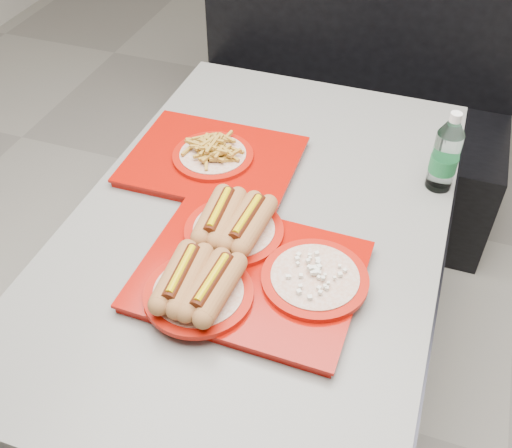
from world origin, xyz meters
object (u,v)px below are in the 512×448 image
(tray_near, at_px, (242,265))
(water_bottle, at_px, (445,156))
(diner_table, at_px, (258,265))
(tray_far, at_px, (213,158))
(booth_bench, at_px, (344,112))

(tray_near, xyz_separation_m, water_bottle, (0.38, 0.47, 0.06))
(diner_table, distance_m, tray_far, 0.32)
(diner_table, distance_m, booth_bench, 1.11)
(tray_near, bearing_deg, booth_bench, 91.25)
(booth_bench, height_order, tray_far, booth_bench)
(booth_bench, xyz_separation_m, water_bottle, (0.41, -0.81, 0.45))
(water_bottle, bearing_deg, tray_near, -128.68)
(diner_table, xyz_separation_m, tray_near, (0.03, -0.19, 0.20))
(diner_table, bearing_deg, tray_far, 138.16)
(diner_table, distance_m, tray_near, 0.28)
(booth_bench, relative_size, water_bottle, 6.04)
(diner_table, relative_size, water_bottle, 6.35)
(tray_near, distance_m, tray_far, 0.42)
(tray_far, xyz_separation_m, water_bottle, (0.59, 0.11, 0.07))
(booth_bench, distance_m, water_bottle, 1.01)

